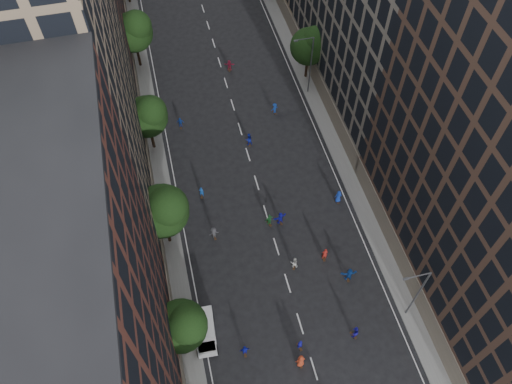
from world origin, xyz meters
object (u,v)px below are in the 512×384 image
cargo_van (205,331)px  skater_1 (300,344)px  skater_2 (355,332)px  streetlamp_near (417,292)px  streetlamp_far (309,62)px

cargo_van → skater_1: 9.17m
cargo_van → skater_2: size_ratio=2.47×
cargo_van → streetlamp_near: bearing=-3.5°
streetlamp_far → cargo_van: (-19.66, -30.46, -3.97)m
cargo_van → skater_2: bearing=-10.0°
cargo_van → skater_1: bearing=-17.2°
skater_1 → streetlamp_far: bearing=-121.1°
streetlamp_far → skater_1: bearing=-108.2°
skater_1 → streetlamp_near: bearing=171.0°
streetlamp_near → skater_2: (-5.66, -0.90, -4.28)m
streetlamp_far → cargo_van: size_ratio=2.05×
cargo_van → streetlamp_far: bearing=61.0°
streetlamp_near → streetlamp_far: same height
streetlamp_far → skater_1: size_ratio=5.76×
streetlamp_near → skater_1: size_ratio=5.76×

